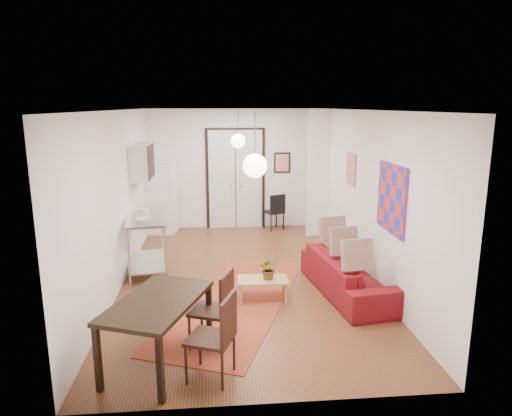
{
  "coord_description": "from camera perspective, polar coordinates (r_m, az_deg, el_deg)",
  "views": [
    {
      "loc": [
        -0.49,
        -7.57,
        2.98
      ],
      "look_at": [
        0.2,
        0.04,
        1.25
      ],
      "focal_mm": 32.0,
      "sensor_mm": 36.0,
      "label": 1
    }
  ],
  "objects": [
    {
      "name": "fridge",
      "position": [
        11.01,
        -11.63,
        1.35
      ],
      "size": [
        0.68,
        0.68,
        1.71
      ],
      "primitive_type": "cube",
      "rotation": [
        0.0,
        0.0,
        -0.14
      ],
      "color": "white",
      "rests_on": "floor"
    },
    {
      "name": "wall_front",
      "position": [
        4.38,
        1.62,
        -7.71
      ],
      "size": [
        4.2,
        0.02,
        2.9
      ],
      "primitive_type": "cube",
      "color": "white",
      "rests_on": "floor"
    },
    {
      "name": "soap_bottle",
      "position": [
        8.56,
        -13.49,
        -0.01
      ],
      "size": [
        0.11,
        0.11,
        0.21
      ],
      "primitive_type": "imported",
      "rotation": [
        0.0,
        0.0,
        0.18
      ],
      "color": "teal",
      "rests_on": "kitchen_counter"
    },
    {
      "name": "ceiling",
      "position": [
        7.59,
        -1.48,
        12.13
      ],
      "size": [
        4.2,
        7.0,
        0.02
      ],
      "primitive_type": "cube",
      "color": "white",
      "rests_on": "wall_back"
    },
    {
      "name": "dining_chair_near",
      "position": [
        5.91,
        -5.71,
        -11.34
      ],
      "size": [
        0.61,
        0.74,
        0.99
      ],
      "rotation": [
        0.0,
        0.0,
        -1.93
      ],
      "color": "#341810",
      "rests_on": "floor"
    },
    {
      "name": "wall_back",
      "position": [
        11.19,
        -2.6,
        4.87
      ],
      "size": [
        4.2,
        0.02,
        2.9
      ],
      "primitive_type": "cube",
      "color": "white",
      "rests_on": "floor"
    },
    {
      "name": "print_left",
      "position": [
        9.76,
        -14.53,
        6.28
      ],
      "size": [
        0.03,
        0.44,
        0.54
      ],
      "primitive_type": "cube",
      "color": "olive",
      "rests_on": "wall_left"
    },
    {
      "name": "potted_plant",
      "position": [
        7.11,
        1.66,
        -7.57
      ],
      "size": [
        0.31,
        0.28,
        0.34
      ],
      "primitive_type": "imported",
      "rotation": [
        0.0,
        0.0,
        -0.04
      ],
      "color": "#306B34",
      "rests_on": "coffee_table"
    },
    {
      "name": "black_side_chair",
      "position": [
        11.17,
        2.18,
        0.03
      ],
      "size": [
        0.53,
        0.55,
        0.9
      ],
      "rotation": [
        0.0,
        0.0,
        3.53
      ],
      "color": "black",
      "rests_on": "floor"
    },
    {
      "name": "dining_table",
      "position": [
        5.48,
        -12.19,
        -11.98
      ],
      "size": [
        1.29,
        1.65,
        0.8
      ],
      "rotation": [
        0.0,
        0.0,
        -0.36
      ],
      "color": "black",
      "rests_on": "floor"
    },
    {
      "name": "sofa",
      "position": [
        7.55,
        11.45,
        -8.16
      ],
      "size": [
        1.15,
        2.29,
        0.64
      ],
      "primitive_type": "imported",
      "rotation": [
        0.0,
        0.0,
        1.71
      ],
      "color": "maroon",
      "rests_on": "floor"
    },
    {
      "name": "painting_popart",
      "position": [
        6.95,
        16.61,
        1.18
      ],
      "size": [
        0.05,
        1.0,
        1.0
      ],
      "primitive_type": "cube",
      "color": "red",
      "rests_on": "wall_right"
    },
    {
      "name": "kitchen_counter",
      "position": [
        8.43,
        -13.52,
        -3.37
      ],
      "size": [
        0.86,
        1.43,
        1.03
      ],
      "rotation": [
        0.0,
        0.0,
        0.14
      ],
      "color": "silver",
      "rests_on": "floor"
    },
    {
      "name": "dining_chair_far",
      "position": [
        5.28,
        -5.76,
        -14.44
      ],
      "size": [
        0.61,
        0.74,
        0.99
      ],
      "rotation": [
        0.0,
        0.0,
        -1.93
      ],
      "color": "#341810",
      "rests_on": "floor"
    },
    {
      "name": "double_doors",
      "position": [
        11.18,
        -2.58,
        3.57
      ],
      "size": [
        1.44,
        0.06,
        2.5
      ],
      "primitive_type": "cube",
      "color": "silver",
      "rests_on": "wall_back"
    },
    {
      "name": "wall_right",
      "position": [
        8.15,
        13.48,
        1.57
      ],
      "size": [
        0.02,
        7.0,
        2.9
      ],
      "primitive_type": "cube",
      "color": "white",
      "rests_on": "floor"
    },
    {
      "name": "kilim_rug",
      "position": [
        7.26,
        -2.53,
        -11.46
      ],
      "size": [
        2.71,
        4.11,
        0.01
      ],
      "primitive_type": "cube",
      "rotation": [
        0.0,
        0.0,
        -0.36
      ],
      "color": "#B1472C",
      "rests_on": "floor"
    },
    {
      "name": "pendant_back",
      "position": [
        9.61,
        -2.24,
        8.39
      ],
      "size": [
        0.3,
        0.3,
        0.8
      ],
      "color": "white",
      "rests_on": "ceiling"
    },
    {
      "name": "wall_left",
      "position": [
        7.89,
        -16.82,
        1.01
      ],
      "size": [
        0.02,
        7.0,
        2.9
      ],
      "primitive_type": "cube",
      "color": "white",
      "rests_on": "floor"
    },
    {
      "name": "coffee_table",
      "position": [
        7.17,
        0.85,
        -9.2
      ],
      "size": [
        0.8,
        0.47,
        0.35
      ],
      "rotation": [
        0.0,
        0.0,
        -0.04
      ],
      "color": "tan",
      "rests_on": "floor"
    },
    {
      "name": "pendant_front",
      "position": [
        5.64,
        -0.12,
        5.32
      ],
      "size": [
        0.3,
        0.3,
        0.8
      ],
      "color": "white",
      "rests_on": "ceiling"
    },
    {
      "name": "floor",
      "position": [
        8.15,
        -1.36,
        -8.7
      ],
      "size": [
        7.0,
        7.0,
        0.0
      ],
      "primitive_type": "plane",
      "color": "brown",
      "rests_on": "ground"
    },
    {
      "name": "bowl",
      "position": [
        8.05,
        -14.01,
        -1.41
      ],
      "size": [
        0.28,
        0.28,
        0.06
      ],
      "primitive_type": "imported",
      "rotation": [
        0.0,
        0.0,
        0.18
      ],
      "color": "beige",
      "rests_on": "kitchen_counter"
    },
    {
      "name": "stub_partition",
      "position": [
        10.5,
        7.8,
        4.25
      ],
      "size": [
        0.5,
        0.1,
        2.9
      ],
      "primitive_type": "cube",
      "color": "white",
      "rests_on": "floor"
    },
    {
      "name": "poster_back",
      "position": [
        11.25,
        3.28,
        5.68
      ],
      "size": [
        0.4,
        0.03,
        0.5
      ],
      "primitive_type": "cube",
      "color": "red",
      "rests_on": "wall_back"
    },
    {
      "name": "painting_abstract",
      "position": [
        8.84,
        11.81,
        4.8
      ],
      "size": [
        0.05,
        0.5,
        0.6
      ],
      "primitive_type": "cube",
      "color": "beige",
      "rests_on": "wall_right"
    },
    {
      "name": "wall_cabinet",
      "position": [
        9.25,
        -14.08,
        5.66
      ],
      "size": [
        0.35,
        1.0,
        0.7
      ],
      "primitive_type": "cube",
      "color": "silver",
      "rests_on": "wall_left"
    }
  ]
}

